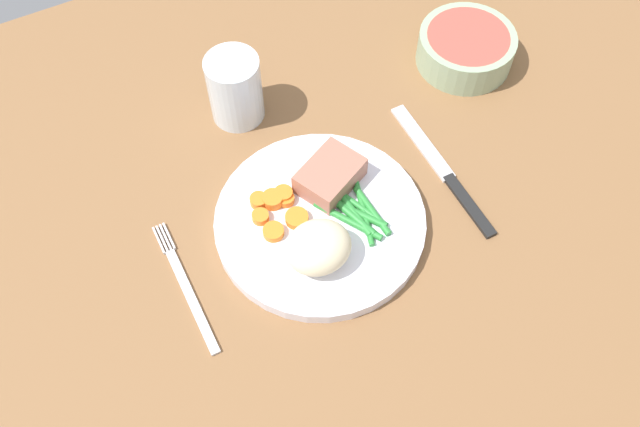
# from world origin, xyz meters

# --- Properties ---
(dining_table) EXTENTS (1.20, 0.90, 0.02)m
(dining_table) POSITION_xyz_m (0.00, 0.00, 0.01)
(dining_table) COLOR brown
(dining_table) RESTS_ON ground
(dinner_plate) EXTENTS (0.23, 0.23, 0.02)m
(dinner_plate) POSITION_xyz_m (0.02, -0.03, 0.03)
(dinner_plate) COLOR white
(dinner_plate) RESTS_ON dining_table
(meat_portion) EXTENTS (0.09, 0.08, 0.03)m
(meat_portion) POSITION_xyz_m (0.05, 0.01, 0.05)
(meat_portion) COLOR #A86B56
(meat_portion) RESTS_ON dinner_plate
(mashed_potatoes) EXTENTS (0.07, 0.06, 0.04)m
(mashed_potatoes) POSITION_xyz_m (0.00, -0.07, 0.06)
(mashed_potatoes) COLOR beige
(mashed_potatoes) RESTS_ON dinner_plate
(carrot_slices) EXTENTS (0.06, 0.06, 0.01)m
(carrot_slices) POSITION_xyz_m (-0.01, 0.00, 0.04)
(carrot_slices) COLOR orange
(carrot_slices) RESTS_ON dinner_plate
(green_beans) EXTENTS (0.06, 0.10, 0.01)m
(green_beans) POSITION_xyz_m (0.06, -0.04, 0.04)
(green_beans) COLOR #2D8C38
(green_beans) RESTS_ON dinner_plate
(fork) EXTENTS (0.01, 0.17, 0.00)m
(fork) POSITION_xyz_m (-0.14, -0.03, 0.02)
(fork) COLOR silver
(fork) RESTS_ON dining_table
(knife) EXTENTS (0.02, 0.21, 0.01)m
(knife) POSITION_xyz_m (0.18, -0.03, 0.02)
(knife) COLOR black
(knife) RESTS_ON dining_table
(water_glass) EXTENTS (0.06, 0.06, 0.09)m
(water_glass) POSITION_xyz_m (0.01, 0.16, 0.06)
(water_glass) COLOR silver
(water_glass) RESTS_ON dining_table
(salad_bowl) EXTENTS (0.12, 0.12, 0.04)m
(salad_bowl) POSITION_xyz_m (0.30, 0.11, 0.04)
(salad_bowl) COLOR #99B28C
(salad_bowl) RESTS_ON dining_table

